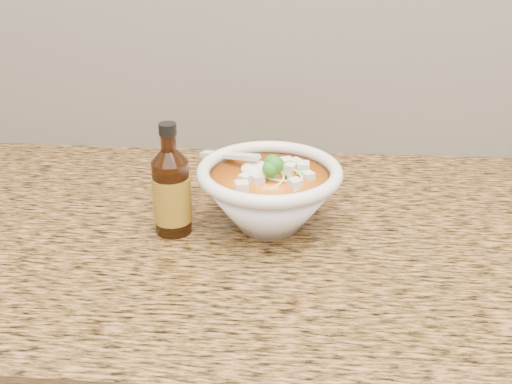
{
  "coord_description": "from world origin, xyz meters",
  "views": [
    {
      "loc": [
        -0.09,
        0.83,
        1.37
      ],
      "look_at": [
        -0.16,
        1.69,
        0.96
      ],
      "focal_mm": 45.0,
      "sensor_mm": 36.0,
      "label": 1
    }
  ],
  "objects": [
    {
      "name": "counter_slab",
      "position": [
        0.0,
        1.68,
        0.88
      ],
      "size": [
        4.0,
        0.68,
        0.04
      ],
      "primitive_type": "cube",
      "color": "#9D6439",
      "rests_on": "cabinet"
    },
    {
      "name": "soup_bowl",
      "position": [
        -0.14,
        1.69,
        0.95
      ],
      "size": [
        0.22,
        0.21,
        0.12
      ],
      "rotation": [
        0.0,
        0.0,
        -0.4
      ],
      "color": "silver",
      "rests_on": "counter_slab"
    },
    {
      "name": "hot_sauce_bottle",
      "position": [
        -0.28,
        1.66,
        0.96
      ],
      "size": [
        0.07,
        0.07,
        0.17
      ],
      "rotation": [
        0.0,
        0.0,
        0.42
      ],
      "color": "#341707",
      "rests_on": "counter_slab"
    }
  ]
}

